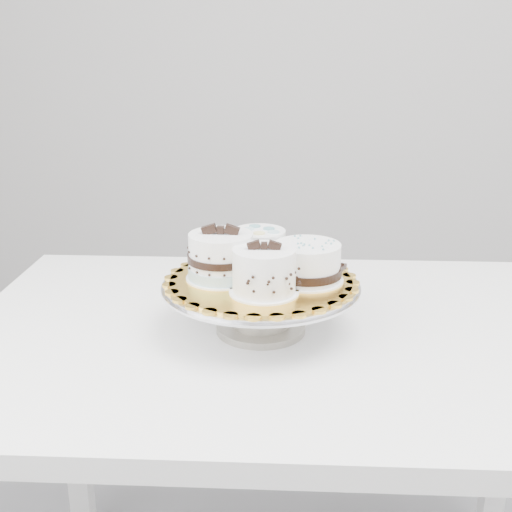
# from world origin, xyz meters

# --- Properties ---
(table) EXTENTS (1.16, 0.79, 0.75)m
(table) POSITION_xyz_m (-0.08, 0.17, 0.66)
(table) COLOR white
(table) RESTS_ON floor
(cake_stand) EXTENTS (0.34, 0.34, 0.09)m
(cake_stand) POSITION_xyz_m (-0.13, 0.16, 0.81)
(cake_stand) COLOR gray
(cake_stand) RESTS_ON table
(cake_board) EXTENTS (0.40, 0.40, 0.00)m
(cake_board) POSITION_xyz_m (-0.13, 0.16, 0.84)
(cake_board) COLOR gold
(cake_board) RESTS_ON cake_stand
(cake_swirl) EXTENTS (0.11, 0.11, 0.09)m
(cake_swirl) POSITION_xyz_m (-0.12, 0.09, 0.88)
(cake_swirl) COLOR white
(cake_swirl) RESTS_ON cake_board
(cake_banded) EXTENTS (0.12, 0.12, 0.10)m
(cake_banded) POSITION_xyz_m (-0.19, 0.15, 0.88)
(cake_banded) COLOR white
(cake_banded) RESTS_ON cake_board
(cake_dots) EXTENTS (0.12, 0.12, 0.07)m
(cake_dots) POSITION_xyz_m (-0.13, 0.22, 0.88)
(cake_dots) COLOR white
(cake_dots) RESTS_ON cake_board
(cake_ribbon) EXTENTS (0.14, 0.14, 0.07)m
(cake_ribbon) POSITION_xyz_m (-0.05, 0.16, 0.87)
(cake_ribbon) COLOR white
(cake_ribbon) RESTS_ON cake_board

